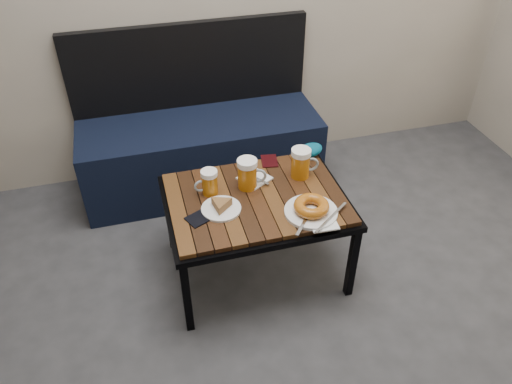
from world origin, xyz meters
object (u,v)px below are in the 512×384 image
object	(u,v)px
beer_mug_right	(301,163)
cafe_table	(256,204)
plate_pie	(221,206)
knit_pouch	(310,150)
beer_mug_centre	(248,174)
bench	(201,146)
beer_mug_left	(209,182)
passport_navy	(201,217)
plate_bagel	(311,209)
passport_burgundy	(269,161)

from	to	relation	value
beer_mug_right	cafe_table	bearing A→B (deg)	-152.42
plate_pie	knit_pouch	bearing A→B (deg)	30.00
cafe_table	beer_mug_centre	bearing A→B (deg)	100.72
cafe_table	beer_mug_centre	xyz separation A→B (m)	(-0.02, 0.08, 0.12)
beer_mug_right	beer_mug_centre	bearing A→B (deg)	-170.61
cafe_table	beer_mug_centre	size ratio (longest dim) A/B	5.55
bench	beer_mug_right	distance (m)	0.85
beer_mug_right	beer_mug_left	bearing A→B (deg)	-172.32
cafe_table	beer_mug_left	bearing A→B (deg)	156.79
passport_navy	knit_pouch	bearing A→B (deg)	92.99
beer_mug_left	beer_mug_centre	bearing A→B (deg)	175.18
bench	passport_navy	size ratio (longest dim) A/B	11.65
beer_mug_right	knit_pouch	size ratio (longest dim) A/B	1.08
cafe_table	plate_bagel	world-z (taller)	plate_bagel
cafe_table	passport_burgundy	bearing A→B (deg)	61.37
knit_pouch	plate_pie	bearing A→B (deg)	-150.00
beer_mug_left	plate_pie	world-z (taller)	beer_mug_left
plate_pie	knit_pouch	distance (m)	0.62
beer_mug_left	plate_bagel	size ratio (longest dim) A/B	0.43
knit_pouch	beer_mug_left	bearing A→B (deg)	-162.70
passport_burgundy	cafe_table	bearing A→B (deg)	-108.51
beer_mug_right	knit_pouch	distance (m)	0.20
cafe_table	passport_navy	distance (m)	0.29
beer_mug_centre	beer_mug_right	size ratio (longest dim) A/B	1.00
passport_burgundy	passport_navy	bearing A→B (deg)	-130.62
knit_pouch	plate_bagel	bearing A→B (deg)	-109.72
plate_pie	plate_bagel	world-z (taller)	plate_bagel
cafe_table	passport_navy	size ratio (longest dim) A/B	6.99
cafe_table	knit_pouch	bearing A→B (deg)	35.84
plate_pie	plate_bagel	size ratio (longest dim) A/B	0.62
beer_mug_centre	passport_burgundy	bearing A→B (deg)	60.51
beer_mug_centre	passport_burgundy	distance (m)	0.25
cafe_table	plate_bagel	size ratio (longest dim) A/B	2.90
beer_mug_centre	beer_mug_right	distance (m)	0.27
cafe_table	passport_burgundy	distance (m)	0.30
plate_pie	passport_burgundy	distance (m)	0.44
passport_navy	beer_mug_left	bearing A→B (deg)	130.79
bench	knit_pouch	size ratio (longest dim) A/B	9.97
beer_mug_right	passport_burgundy	world-z (taller)	beer_mug_right
bench	cafe_table	xyz separation A→B (m)	(0.12, -0.81, 0.16)
plate_bagel	plate_pie	bearing A→B (deg)	161.19
plate_pie	passport_navy	world-z (taller)	plate_pie
passport_navy	knit_pouch	distance (m)	0.72
bench	passport_burgundy	world-z (taller)	bench
bench	passport_burgundy	bearing A→B (deg)	-64.11
beer_mug_centre	plate_bagel	bearing A→B (deg)	-37.64
cafe_table	beer_mug_left	xyz separation A→B (m)	(-0.20, 0.09, 0.11)
plate_pie	plate_bagel	xyz separation A→B (m)	(0.38, -0.13, 0.01)
plate_bagel	knit_pouch	size ratio (longest dim) A/B	2.06
plate_pie	bench	bearing A→B (deg)	86.63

